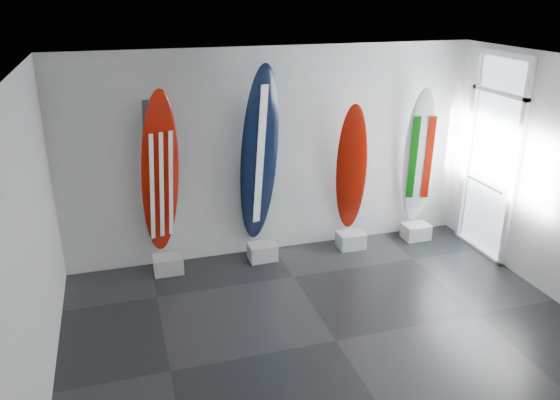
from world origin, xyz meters
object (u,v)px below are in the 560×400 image
object	(u,v)px
surfboard_usa	(160,175)
surfboard_italy	(419,157)
surfboard_navy	(259,157)
surfboard_swiss	(352,169)

from	to	relation	value
surfboard_usa	surfboard_italy	distance (m)	3.88
surfboard_navy	surfboard_swiss	bearing A→B (deg)	-15.72
surfboard_swiss	surfboard_italy	distance (m)	1.12
surfboard_usa	surfboard_navy	bearing A→B (deg)	-18.06
surfboard_navy	surfboard_italy	distance (m)	2.52
surfboard_swiss	surfboard_italy	bearing A→B (deg)	17.20
surfboard_usa	surfboard_italy	size ratio (longest dim) A/B	1.10
surfboard_navy	surfboard_italy	bearing A→B (deg)	-15.72
surfboard_navy	surfboard_swiss	xyz separation A→B (m)	(1.40, 0.00, -0.30)
surfboard_usa	surfboard_swiss	size ratio (longest dim) A/B	1.18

